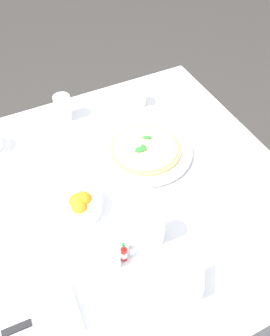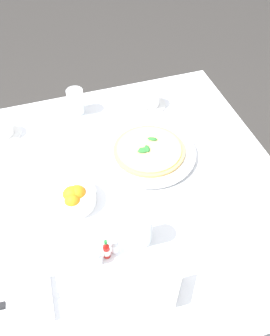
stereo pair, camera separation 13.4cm
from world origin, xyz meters
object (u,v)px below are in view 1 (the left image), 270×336
object	(u,v)px
menu_card	(202,280)
salt_shaker	(131,248)
pizza_plate	(145,151)
pizza	(145,149)
coffee_cup_far_right	(137,99)
citrus_bowl	(79,204)
napkin_folded	(36,323)
hot_sauce_bottle	(124,253)
pepper_shaker	(116,261)
water_glass_near_left	(63,109)
dinner_knife	(36,320)
water_glass_back_corner	(154,229)

from	to	relation	value
menu_card	salt_shaker	bearing A→B (deg)	-108.74
pizza_plate	menu_card	xyz separation A→B (m)	(-0.10, -0.52, 0.02)
pizza	coffee_cup_far_right	bearing A→B (deg)	69.76
citrus_bowl	salt_shaker	bearing A→B (deg)	-69.96
coffee_cup_far_right	napkin_folded	distance (m)	0.95
coffee_cup_far_right	hot_sauce_bottle	bearing A→B (deg)	-119.58
coffee_cup_far_right	pepper_shaker	world-z (taller)	coffee_cup_far_right
napkin_folded	hot_sauce_bottle	bearing A→B (deg)	17.12
water_glass_near_left	hot_sauce_bottle	bearing A→B (deg)	-94.83
pizza	dinner_knife	world-z (taller)	pizza
pepper_shaker	water_glass_near_left	bearing A→B (deg)	82.94
coffee_cup_far_right	pepper_shaker	xyz separation A→B (m)	(-0.38, -0.64, -0.00)
pizza_plate	citrus_bowl	bearing A→B (deg)	-156.72
salt_shaker	menu_card	xyz separation A→B (m)	(0.13, -0.18, 0.00)
menu_card	napkin_folded	bearing A→B (deg)	-67.02
coffee_cup_far_right	water_glass_back_corner	bearing A→B (deg)	-111.97
napkin_folded	hot_sauce_bottle	size ratio (longest dim) A/B	2.73
dinner_knife	citrus_bowl	world-z (taller)	citrus_bowl
coffee_cup_far_right	salt_shaker	xyz separation A→B (m)	(-0.33, -0.62, -0.00)
pizza	hot_sauce_bottle	bearing A→B (deg)	-125.69
water_glass_near_left	citrus_bowl	bearing A→B (deg)	-103.29
pizza_plate	salt_shaker	bearing A→B (deg)	-123.38
pizza	water_glass_back_corner	bearing A→B (deg)	-113.35
water_glass_near_left	hot_sauce_bottle	world-z (taller)	water_glass_near_left
napkin_folded	citrus_bowl	size ratio (longest dim) A/B	1.51
pepper_shaker	menu_card	xyz separation A→B (m)	(0.18, -0.16, 0.00)
pizza_plate	pizza	size ratio (longest dim) A/B	1.31
pizza_plate	citrus_bowl	size ratio (longest dim) A/B	2.28
pepper_shaker	napkin_folded	bearing A→B (deg)	-166.62
pizza	menu_card	world-z (taller)	menu_card
pepper_shaker	menu_card	distance (m)	0.24
pepper_shaker	menu_card	world-z (taller)	menu_card
water_glass_near_left	napkin_folded	xyz separation A→B (m)	(-0.34, -0.75, -0.04)
dinner_knife	menu_card	size ratio (longest dim) A/B	2.59
napkin_folded	salt_shaker	distance (m)	0.32
coffee_cup_far_right	menu_card	bearing A→B (deg)	-104.04
water_glass_back_corner	salt_shaker	distance (m)	0.09
pepper_shaker	pizza_plate	bearing A→B (deg)	52.19
pizza_plate	water_glass_near_left	world-z (taller)	water_glass_near_left
coffee_cup_far_right	pepper_shaker	bearing A→B (deg)	-121.08
pizza_plate	hot_sauce_bottle	bearing A→B (deg)	-125.72
water_glass_near_left	pepper_shaker	world-z (taller)	water_glass_near_left
coffee_cup_far_right	water_glass_near_left	world-z (taller)	water_glass_near_left
pizza	salt_shaker	xyz separation A→B (m)	(-0.23, -0.35, 0.00)
pizza	coffee_cup_far_right	xyz separation A→B (m)	(0.10, 0.27, 0.00)
water_glass_back_corner	citrus_bowl	distance (m)	0.26
dinner_knife	salt_shaker	xyz separation A→B (m)	(0.31, 0.08, 0.00)
coffee_cup_far_right	menu_card	distance (m)	0.82
pizza	menu_card	xyz separation A→B (m)	(-0.10, -0.52, 0.01)
salt_shaker	pizza_plate	bearing A→B (deg)	56.62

